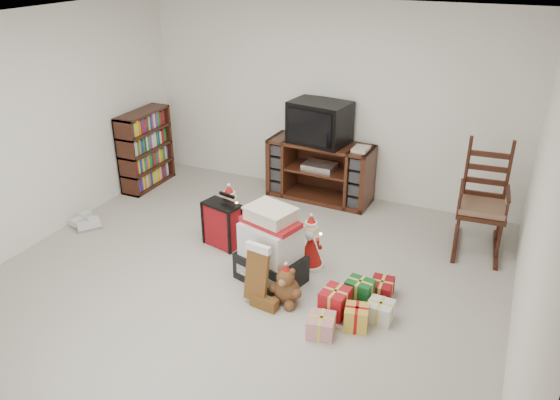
{
  "coord_description": "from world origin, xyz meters",
  "views": [
    {
      "loc": [
        2.22,
        -4.01,
        3.1
      ],
      "look_at": [
        0.16,
        0.6,
        0.7
      ],
      "focal_mm": 35.0,
      "sensor_mm": 36.0,
      "label": 1
    }
  ],
  "objects_px": {
    "teddy_bear": "(286,287)",
    "gift_cluster": "(356,304)",
    "bookshelf": "(146,150)",
    "sneaker_pair": "(85,223)",
    "gift_pile": "(271,250)",
    "mrs_claus_figurine": "(230,217)",
    "santa_figurine": "(311,247)",
    "red_suitcase": "(222,224)",
    "crt_television": "(320,122)",
    "rocking_chair": "(481,211)",
    "tv_stand": "(320,171)"
  },
  "relations": [
    {
      "from": "red_suitcase",
      "to": "sneaker_pair",
      "type": "relative_size",
      "value": 1.54
    },
    {
      "from": "gift_cluster",
      "to": "mrs_claus_figurine",
      "type": "bearing_deg",
      "value": 154.79
    },
    {
      "from": "gift_pile",
      "to": "teddy_bear",
      "type": "bearing_deg",
      "value": -27.91
    },
    {
      "from": "rocking_chair",
      "to": "crt_television",
      "type": "xyz_separation_m",
      "value": [
        -2.08,
        0.47,
        0.61
      ]
    },
    {
      "from": "santa_figurine",
      "to": "mrs_claus_figurine",
      "type": "relative_size",
      "value": 0.91
    },
    {
      "from": "rocking_chair",
      "to": "gift_cluster",
      "type": "height_order",
      "value": "rocking_chair"
    },
    {
      "from": "sneaker_pair",
      "to": "teddy_bear",
      "type": "bearing_deg",
      "value": 13.26
    },
    {
      "from": "bookshelf",
      "to": "gift_cluster",
      "type": "height_order",
      "value": "bookshelf"
    },
    {
      "from": "red_suitcase",
      "to": "teddy_bear",
      "type": "relative_size",
      "value": 1.6
    },
    {
      "from": "gift_pile",
      "to": "crt_television",
      "type": "distance_m",
      "value": 2.16
    },
    {
      "from": "tv_stand",
      "to": "gift_pile",
      "type": "xyz_separation_m",
      "value": [
        0.23,
        -2.02,
        -0.04
      ]
    },
    {
      "from": "teddy_bear",
      "to": "crt_television",
      "type": "distance_m",
      "value": 2.53
    },
    {
      "from": "gift_cluster",
      "to": "gift_pile",
      "type": "bearing_deg",
      "value": 167.18
    },
    {
      "from": "gift_pile",
      "to": "mrs_claus_figurine",
      "type": "bearing_deg",
      "value": 159.09
    },
    {
      "from": "tv_stand",
      "to": "red_suitcase",
      "type": "bearing_deg",
      "value": -106.14
    },
    {
      "from": "sneaker_pair",
      "to": "santa_figurine",
      "type": "bearing_deg",
      "value": 27.31
    },
    {
      "from": "bookshelf",
      "to": "crt_television",
      "type": "distance_m",
      "value": 2.44
    },
    {
      "from": "gift_pile",
      "to": "gift_cluster",
      "type": "bearing_deg",
      "value": 3.58
    },
    {
      "from": "santa_figurine",
      "to": "gift_cluster",
      "type": "bearing_deg",
      "value": -42.02
    },
    {
      "from": "gift_pile",
      "to": "gift_cluster",
      "type": "distance_m",
      "value": 1.0
    },
    {
      "from": "rocking_chair",
      "to": "teddy_bear",
      "type": "xyz_separation_m",
      "value": [
        -1.52,
        -1.84,
        -0.27
      ]
    },
    {
      "from": "gift_cluster",
      "to": "red_suitcase",
      "type": "bearing_deg",
      "value": 160.3
    },
    {
      "from": "rocking_chair",
      "to": "red_suitcase",
      "type": "xyz_separation_m",
      "value": [
        -2.6,
        -1.15,
        -0.17
      ]
    },
    {
      "from": "bookshelf",
      "to": "santa_figurine",
      "type": "relative_size",
      "value": 1.76
    },
    {
      "from": "rocking_chair",
      "to": "crt_television",
      "type": "bearing_deg",
      "value": 162.82
    },
    {
      "from": "tv_stand",
      "to": "red_suitcase",
      "type": "relative_size",
      "value": 2.27
    },
    {
      "from": "rocking_chair",
      "to": "crt_television",
      "type": "height_order",
      "value": "crt_television"
    },
    {
      "from": "gift_pile",
      "to": "mrs_claus_figurine",
      "type": "xyz_separation_m",
      "value": [
        -0.8,
        0.61,
        -0.09
      ]
    },
    {
      "from": "santa_figurine",
      "to": "sneaker_pair",
      "type": "xyz_separation_m",
      "value": [
        -2.77,
        -0.29,
        -0.18
      ]
    },
    {
      "from": "teddy_bear",
      "to": "rocking_chair",
      "type": "bearing_deg",
      "value": 50.37
    },
    {
      "from": "teddy_bear",
      "to": "sneaker_pair",
      "type": "relative_size",
      "value": 0.96
    },
    {
      "from": "sneaker_pair",
      "to": "crt_television",
      "type": "distance_m",
      "value": 3.11
    },
    {
      "from": "mrs_claus_figurine",
      "to": "crt_television",
      "type": "height_order",
      "value": "crt_television"
    },
    {
      "from": "santa_figurine",
      "to": "crt_television",
      "type": "bearing_deg",
      "value": 108.04
    },
    {
      "from": "gift_pile",
      "to": "red_suitcase",
      "type": "relative_size",
      "value": 1.3
    },
    {
      "from": "tv_stand",
      "to": "sneaker_pair",
      "type": "bearing_deg",
      "value": -137.29
    },
    {
      "from": "teddy_bear",
      "to": "crt_television",
      "type": "relative_size",
      "value": 0.48
    },
    {
      "from": "bookshelf",
      "to": "rocking_chair",
      "type": "xyz_separation_m",
      "value": [
        4.39,
        0.09,
        -0.08
      ]
    },
    {
      "from": "red_suitcase",
      "to": "crt_television",
      "type": "xyz_separation_m",
      "value": [
        0.52,
        1.62,
        0.78
      ]
    },
    {
      "from": "mrs_claus_figurine",
      "to": "crt_television",
      "type": "distance_m",
      "value": 1.71
    },
    {
      "from": "bookshelf",
      "to": "sneaker_pair",
      "type": "relative_size",
      "value": 2.68
    },
    {
      "from": "tv_stand",
      "to": "mrs_claus_figurine",
      "type": "relative_size",
      "value": 2.1
    },
    {
      "from": "gift_pile",
      "to": "sneaker_pair",
      "type": "xyz_separation_m",
      "value": [
        -2.5,
        0.11,
        -0.3
      ]
    },
    {
      "from": "mrs_claus_figurine",
      "to": "crt_television",
      "type": "bearing_deg",
      "value": 69.37
    },
    {
      "from": "sneaker_pair",
      "to": "crt_television",
      "type": "relative_size",
      "value": 0.5
    },
    {
      "from": "red_suitcase",
      "to": "sneaker_pair",
      "type": "distance_m",
      "value": 1.76
    },
    {
      "from": "bookshelf",
      "to": "santa_figurine",
      "type": "bearing_deg",
      "value": -20.48
    },
    {
      "from": "teddy_bear",
      "to": "gift_cluster",
      "type": "height_order",
      "value": "teddy_bear"
    },
    {
      "from": "rocking_chair",
      "to": "santa_figurine",
      "type": "bearing_deg",
      "value": -147.71
    },
    {
      "from": "red_suitcase",
      "to": "mrs_claus_figurine",
      "type": "xyz_separation_m",
      "value": [
        -0.01,
        0.2,
        -0.01
      ]
    }
  ]
}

